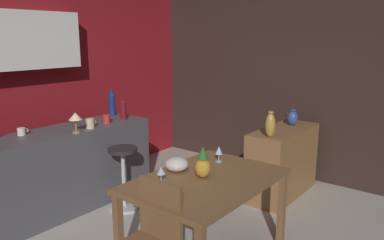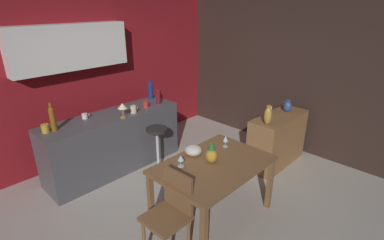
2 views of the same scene
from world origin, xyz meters
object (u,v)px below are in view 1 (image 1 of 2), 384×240
Objects in this scene: bar_stool at (124,176)px; fruit_bowl at (177,164)px; wine_bottle_ruby at (123,109)px; cup_red at (107,119)px; dining_table at (206,188)px; pillar_candle_tall at (290,118)px; cup_white at (22,132)px; vase_ceramic_blue at (293,118)px; wine_glass_left at (161,171)px; wine_bottle_cobalt at (112,103)px; cup_cream at (90,123)px; pineapple_centerpiece at (203,164)px; pillar_candle_short at (270,123)px; wine_glass_right at (219,151)px; sideboard_cabinet at (282,162)px; vase_brass at (270,125)px; counter_lamp at (75,118)px.

fruit_bowl is (-0.25, -1.00, 0.42)m from bar_stool.
wine_bottle_ruby is 2.44× the size of cup_red.
dining_table is 2.10m from pillar_candle_tall.
wine_bottle_ruby reaches higher than cup_white.
vase_ceramic_blue is (-0.14, -0.10, 0.04)m from pillar_candle_tall.
cup_white reaches higher than pillar_candle_tall.
dining_table is 0.42m from wine_glass_left.
wine_glass_left is at bearing -119.58° from wine_bottle_cobalt.
cup_white is (-0.77, 0.65, 0.56)m from bar_stool.
vase_ceramic_blue is (1.84, -1.55, -0.04)m from cup_cream.
pillar_candle_tall is (1.44, -1.51, -0.16)m from wine_bottle_ruby.
fruit_bowl is at bearing 93.55° from pineapple_centerpiece.
pillar_candle_short is at bearing 0.63° from wine_glass_left.
pillar_candle_tall is at bearing -33.97° from cup_white.
vase_ceramic_blue reaches higher than bar_stool.
wine_glass_right is 1.52m from vase_ceramic_blue.
wine_bottle_ruby is (0.94, 1.49, 0.20)m from wine_glass_left.
pillar_candle_tall is (1.98, -1.45, -0.08)m from cup_cream.
sideboard_cabinet is 1.56× the size of bar_stool.
pineapple_centerpiece is 1.80m from wine_bottle_ruby.
cup_white is 0.40× the size of vase_brass.
wine_bottle_ruby is at bearing 6.18° from cup_cream.
pillar_candle_short is (-0.46, 0.04, 0.01)m from pillar_candle_tall.
cup_cream is at bearing 102.23° from wine_glass_right.
cup_red is 1.93m from pillar_candle_short.
pillar_candle_tall is (1.66, 0.04, 0.03)m from wine_glass_right.
vase_ceramic_blue reaches higher than cup_white.
sideboard_cabinet is at bearing -2.72° from wine_glass_right.
counter_lamp is at bearing 82.72° from wine_glass_left.
cup_cream reaches higher than bar_stool.
fruit_bowl is 1.47m from cup_red.
wine_glass_right is 0.69× the size of counter_lamp.
sideboard_cabinet is 7.79× the size of pillar_candle_tall.
cup_red is at bearing 129.29° from sideboard_cabinet.
pineapple_centerpiece reaches higher than pillar_candle_short.
vase_brass is (1.27, -0.25, 0.16)m from fruit_bowl.
wine_glass_left is at bearing -97.28° from counter_lamp.
wine_glass_right is 1.56m from cup_red.
pillar_candle_short is at bearing 8.61° from dining_table.
wine_glass_right is at bearing -4.94° from wine_glass_left.
vase_brass is at bearing -6.76° from wine_glass_right.
fruit_bowl is 1.72× the size of cup_red.
wine_bottle_ruby is 0.27m from cup_red.
sideboard_cabinet is at bearing -164.56° from pillar_candle_tall.
wine_bottle_ruby is 2.10m from pillar_candle_tall.
sideboard_cabinet is 1.77m from fruit_bowl.
pineapple_centerpiece is (-0.42, -0.12, 0.01)m from wine_glass_right.
cup_red is at bearing 178.92° from wine_bottle_ruby.
cup_cream is (0.11, 1.35, 0.16)m from fruit_bowl.
cup_cream is (0.09, 1.66, 0.30)m from dining_table.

